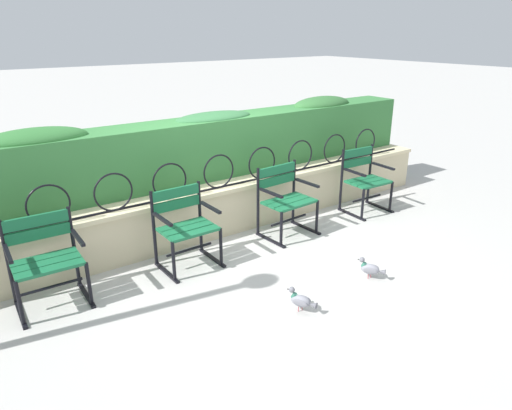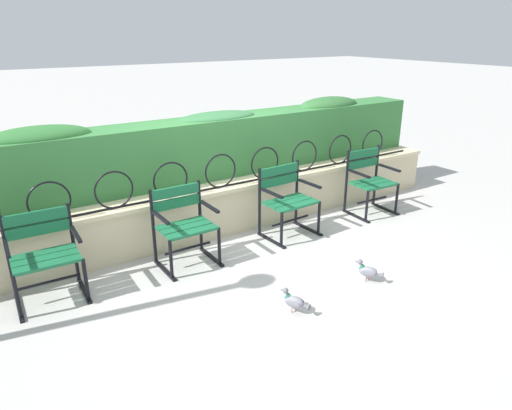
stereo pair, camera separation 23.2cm
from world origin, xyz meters
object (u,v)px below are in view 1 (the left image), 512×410
Objects in this scene: pigeon_near_chairs at (371,269)px; park_chair_leftmost at (45,258)px; park_chair_centre_left at (185,225)px; pigeon_far_side at (301,300)px; park_chair_centre_right at (285,198)px; park_chair_rightmost at (364,178)px.

park_chair_leftmost is at bearing 152.29° from pigeon_near_chairs.
park_chair_centre_left reaches higher than pigeon_far_side.
park_chair_centre_right is (2.78, -0.05, 0.01)m from park_chair_leftmost.
park_chair_leftmost is 3.06× the size of pigeon_far_side.
park_chair_centre_right is at bearing 89.75° from pigeon_near_chairs.
park_chair_leftmost is at bearing 179.00° from park_chair_rightmost.
park_chair_centre_right is 1.40m from park_chair_rightmost.
park_chair_leftmost reaches higher than pigeon_far_side.
pigeon_far_side is (-0.97, -0.03, 0.00)m from pigeon_near_chairs.
pigeon_far_side is at bearing -39.63° from park_chair_leftmost.
park_chair_leftmost is 2.37m from pigeon_far_side.
park_chair_centre_right is at bearing 178.95° from park_chair_rightmost.
park_chair_rightmost is at bearing -1.05° from park_chair_centre_right.
park_chair_rightmost is 2.80m from pigeon_far_side.
park_chair_leftmost is 0.98× the size of park_chair_centre_right.
park_chair_centre_right is (1.39, 0.01, 0.01)m from park_chair_centre_left.
park_chair_centre_right reaches higher than pigeon_near_chairs.
park_chair_centre_right is 3.13× the size of pigeon_far_side.
park_chair_centre_right is at bearing 0.44° from park_chair_centre_left.
park_chair_centre_left is at bearing -179.56° from park_chair_centre_right.
park_chair_leftmost reaches higher than pigeon_near_chairs.
park_chair_centre_left is 0.98× the size of park_chair_centre_right.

